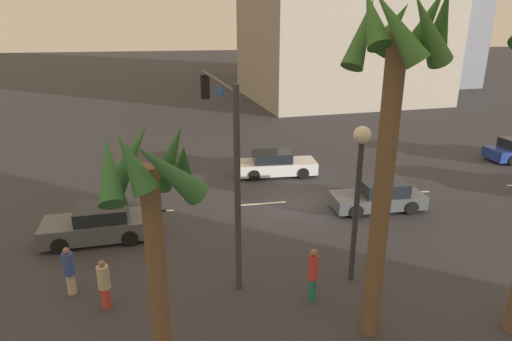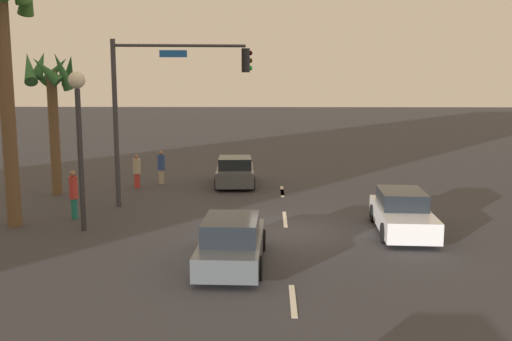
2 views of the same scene
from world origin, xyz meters
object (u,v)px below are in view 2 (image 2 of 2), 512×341
object	(u,v)px
pedestrian_1	(137,170)
palm_tree_2	(0,28)
traffic_signal	(160,94)
palm_tree_0	(52,87)
car_1	(232,243)
car_4	(402,213)
pedestrian_0	(161,167)
streetlamp	(79,119)
car_2	(235,172)
pedestrian_2	(74,193)

from	to	relation	value
pedestrian_1	palm_tree_2	xyz separation A→B (m)	(-7.63, 2.61, 6.02)
traffic_signal	palm_tree_0	size ratio (longest dim) A/B	1.03
traffic_signal	pedestrian_1	size ratio (longest dim) A/B	4.13
car_1	car_4	size ratio (longest dim) A/B	0.95
car_4	traffic_signal	distance (m)	10.57
car_1	palm_tree_2	xyz separation A→B (m)	(4.01, 8.07, 6.24)
car_1	traffic_signal	bearing A→B (deg)	24.19
pedestrian_0	palm_tree_2	world-z (taller)	palm_tree_2
traffic_signal	streetlamp	world-z (taller)	traffic_signal
pedestrian_1	palm_tree_0	bearing A→B (deg)	119.85
streetlamp	traffic_signal	bearing A→B (deg)	-25.67
palm_tree_2	car_1	bearing A→B (deg)	-116.42
car_2	traffic_signal	distance (m)	6.86
streetlamp	palm_tree_2	size ratio (longest dim) A/B	0.58
palm_tree_0	traffic_signal	bearing A→B (deg)	-112.32
pedestrian_2	palm_tree_0	bearing A→B (deg)	27.96
palm_tree_0	palm_tree_2	distance (m)	6.14
car_1	palm_tree_2	world-z (taller)	palm_tree_2
traffic_signal	pedestrian_0	world-z (taller)	traffic_signal
car_2	pedestrian_2	bearing A→B (deg)	142.72
pedestrian_2	pedestrian_1	bearing A→B (deg)	-7.34
palm_tree_0	pedestrian_1	bearing A→B (deg)	-60.15
pedestrian_2	car_1	bearing A→B (deg)	-129.70
car_4	traffic_signal	bearing A→B (deg)	66.60
palm_tree_2	pedestrian_2	bearing A→B (deg)	-55.79
traffic_signal	streetlamp	size ratio (longest dim) A/B	1.25
pedestrian_0	pedestrian_2	distance (m)	7.83
car_2	streetlamp	distance (m)	10.62
car_4	palm_tree_2	xyz separation A→B (m)	(0.29, 13.64, 6.23)
car_2	streetlamp	bearing A→B (deg)	152.67
pedestrian_2	car_2	bearing A→B (deg)	-37.28
streetlamp	palm_tree_0	size ratio (longest dim) A/B	0.82
pedestrian_2	palm_tree_2	world-z (taller)	palm_tree_2
car_2	car_4	world-z (taller)	car_2
palm_tree_0	car_1	bearing A→B (deg)	-138.31
car_1	pedestrian_0	xyz separation A→B (m)	(12.85, 4.51, 0.25)
car_2	palm_tree_2	size ratio (longest dim) A/B	0.46
car_4	pedestrian_2	bearing A→B (deg)	82.77
pedestrian_0	palm_tree_0	xyz separation A→B (m)	(-3.07, 4.20, 3.99)
streetlamp	palm_tree_0	world-z (taller)	palm_tree_0
pedestrian_1	palm_tree_2	world-z (taller)	palm_tree_2
car_4	pedestrian_2	distance (m)	11.96
car_1	pedestrian_0	size ratio (longest dim) A/B	2.57
car_4	palm_tree_0	distance (m)	16.08
car_4	car_1	bearing A→B (deg)	123.69
pedestrian_1	palm_tree_2	bearing A→B (deg)	161.13
car_1	car_2	bearing A→B (deg)	3.31
pedestrian_0	palm_tree_2	size ratio (longest dim) A/B	0.18
car_2	pedestrian_2	size ratio (longest dim) A/B	2.34
palm_tree_0	pedestrian_0	bearing A→B (deg)	-53.85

